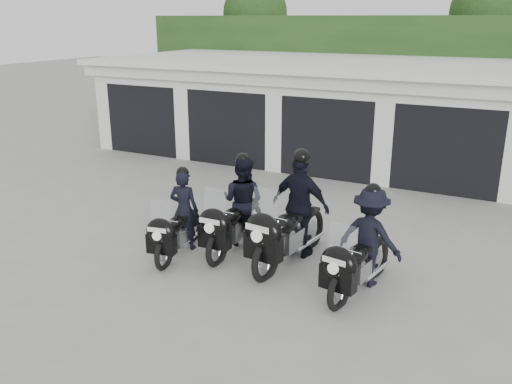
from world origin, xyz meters
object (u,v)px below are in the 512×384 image
at_px(police_bike_c, 295,213).
at_px(police_bike_b, 238,208).
at_px(police_bike_d, 365,244).
at_px(police_bike_a, 178,220).

bearing_deg(police_bike_c, police_bike_b, -174.01).
bearing_deg(police_bike_b, police_bike_c, -2.38).
height_order(police_bike_b, police_bike_d, police_bike_b).
height_order(police_bike_b, police_bike_c, police_bike_c).
distance_m(police_bike_a, police_bike_c, 2.16).
height_order(police_bike_a, police_bike_d, police_bike_d).
distance_m(police_bike_b, police_bike_d, 2.66).
bearing_deg(police_bike_b, police_bike_a, -139.24).
xyz_separation_m(police_bike_b, police_bike_d, (2.61, -0.51, -0.03)).
bearing_deg(police_bike_a, police_bike_d, -5.53).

